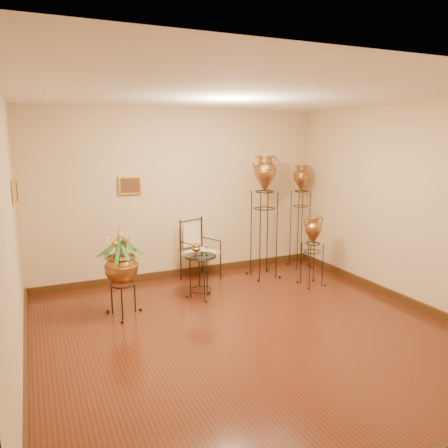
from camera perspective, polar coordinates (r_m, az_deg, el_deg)
name	(u,v)px	position (r m, az deg, el deg)	size (l,w,h in m)	color
ground	(249,333)	(5.48, 3.27, -14.04)	(5.00, 5.00, 0.00)	#561F14
room_shell	(250,192)	(5.00, 3.39, 4.24)	(5.02, 5.02, 2.81)	tan
amphora_tall	(300,215)	(8.03, 9.94, 1.19)	(0.44, 0.44, 1.88)	black
amphora_mid	(264,216)	(7.32, 5.27, 1.04)	(0.59, 0.59, 2.08)	black
amphora_short	(312,251)	(7.10, 11.47, -3.43)	(0.40, 0.40, 1.14)	black
planter_urn	(121,264)	(5.88, -13.27, -5.13)	(0.85, 0.85, 1.28)	black
armchair	(201,250)	(7.24, -3.07, -3.47)	(0.72, 0.70, 1.00)	black
side_table	(200,276)	(6.46, -3.09, -6.79)	(0.48, 0.48, 0.83)	black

